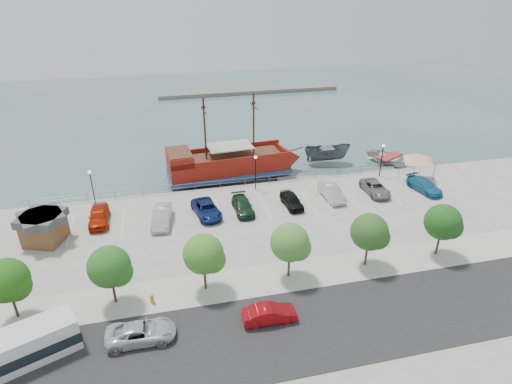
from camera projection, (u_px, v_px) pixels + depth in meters
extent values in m
plane|color=#3F5D5D|center=(269.00, 224.00, 45.39)|extent=(160.00, 160.00, 0.00)
cube|color=black|center=(326.00, 325.00, 31.06)|extent=(100.00, 8.00, 0.04)
cube|color=#B9B7A0|center=(300.00, 274.00, 36.26)|extent=(100.00, 4.00, 0.05)
cylinder|color=#5D5F61|center=(253.00, 177.00, 51.26)|extent=(50.00, 0.06, 0.06)
cylinder|color=#5D5F61|center=(253.00, 180.00, 51.44)|extent=(50.00, 0.06, 0.06)
cube|color=slate|center=(250.00, 91.00, 94.89)|extent=(40.00, 3.00, 0.80)
cube|color=maroon|center=(229.00, 166.00, 54.73)|extent=(15.56, 5.97, 2.47)
cube|color=navy|center=(229.00, 172.00, 55.09)|extent=(15.87, 6.27, 0.57)
cone|color=maroon|center=(290.00, 158.00, 57.00)|extent=(3.40, 4.80, 4.57)
cube|color=maroon|center=(179.00, 158.00, 52.18)|extent=(3.23, 4.97, 1.33)
cube|color=#54301D|center=(179.00, 152.00, 51.85)|extent=(3.01, 4.58, 0.11)
cube|color=#54301D|center=(232.00, 156.00, 54.27)|extent=(12.67, 5.17, 0.14)
cube|color=maroon|center=(224.00, 148.00, 55.94)|extent=(15.19, 1.41, 0.67)
cube|color=maroon|center=(233.00, 161.00, 52.07)|extent=(15.19, 1.41, 0.67)
cylinder|color=#382111|center=(254.00, 125.00, 53.29)|extent=(0.25, 0.25, 7.80)
cylinder|color=#382111|center=(205.00, 130.00, 51.61)|extent=(0.25, 0.25, 7.80)
cylinder|color=#382111|center=(254.00, 106.00, 52.20)|extent=(0.36, 2.86, 0.13)
cylinder|color=#382111|center=(204.00, 110.00, 50.52)|extent=(0.36, 2.86, 0.13)
cube|color=#BBB598|center=(230.00, 146.00, 53.56)|extent=(5.79, 4.05, 0.11)
cylinder|color=#382111|center=(295.00, 150.00, 56.66)|extent=(2.37, 0.34, 0.56)
imported|color=#4A505A|center=(327.00, 155.00, 59.44)|extent=(6.69, 3.35, 2.48)
imported|color=silver|center=(389.00, 159.00, 59.56)|extent=(7.18, 8.00, 1.36)
cube|color=slate|center=(136.00, 197.00, 50.47)|extent=(6.50, 3.86, 0.36)
cube|color=gray|center=(303.00, 180.00, 54.67)|extent=(6.75, 2.59, 0.38)
cube|color=slate|center=(373.00, 173.00, 56.64)|extent=(6.99, 2.78, 0.39)
cube|color=brown|center=(45.00, 231.00, 40.25)|extent=(4.05, 4.05, 2.31)
cube|color=#424144|center=(41.00, 218.00, 39.60)|extent=(4.59, 4.59, 0.74)
cylinder|color=slate|center=(400.00, 168.00, 52.97)|extent=(0.10, 0.10, 2.44)
cylinder|color=slate|center=(415.00, 164.00, 54.33)|extent=(0.10, 0.10, 2.44)
cylinder|color=slate|center=(418.00, 177.00, 50.80)|extent=(0.10, 0.10, 2.44)
cylinder|color=slate|center=(434.00, 171.00, 52.16)|extent=(0.10, 0.10, 2.44)
pyramid|color=white|center=(420.00, 154.00, 51.58)|extent=(5.91, 5.91, 1.00)
imported|color=silver|center=(141.00, 332.00, 29.52)|extent=(4.82, 2.28, 1.33)
imported|color=#A80C12|center=(270.00, 314.00, 31.15)|extent=(4.05, 1.51, 1.32)
cube|color=silver|center=(23.00, 347.00, 27.68)|extent=(7.09, 4.68, 2.40)
cube|color=black|center=(24.00, 349.00, 27.75)|extent=(7.22, 4.80, 0.77)
cylinder|color=#C88C05|center=(152.00, 300.00, 32.94)|extent=(0.27, 0.27, 0.67)
sphere|color=#C88C05|center=(152.00, 296.00, 32.78)|extent=(0.29, 0.29, 0.29)
cylinder|color=black|center=(93.00, 190.00, 46.00)|extent=(0.12, 0.12, 4.00)
sphere|color=#FFF2CC|center=(89.00, 172.00, 45.04)|extent=(0.36, 0.36, 0.36)
cylinder|color=black|center=(256.00, 174.00, 49.65)|extent=(0.12, 0.12, 4.00)
sphere|color=#FFF2CC|center=(256.00, 157.00, 48.69)|extent=(0.36, 0.36, 0.36)
cylinder|color=black|center=(381.00, 162.00, 52.90)|extent=(0.12, 0.12, 4.00)
sphere|color=#FFF2CC|center=(384.00, 146.00, 51.94)|extent=(0.36, 0.36, 0.36)
cylinder|color=#473321|center=(15.00, 305.00, 31.30)|extent=(0.20, 0.20, 2.20)
sphere|color=#225213|center=(6.00, 280.00, 30.25)|extent=(3.20, 3.20, 3.20)
sphere|color=#225213|center=(16.00, 286.00, 30.29)|extent=(2.20, 2.20, 2.20)
cylinder|color=#473321|center=(114.00, 291.00, 32.72)|extent=(0.20, 0.20, 2.20)
sphere|color=#26561B|center=(109.00, 267.00, 31.67)|extent=(3.20, 3.20, 3.20)
sphere|color=#26561B|center=(118.00, 272.00, 31.71)|extent=(2.20, 2.20, 2.20)
cylinder|color=#473321|center=(205.00, 278.00, 34.14)|extent=(0.20, 0.20, 2.20)
sphere|color=#387322|center=(203.00, 254.00, 33.09)|extent=(3.20, 3.20, 3.20)
sphere|color=#387322|center=(212.00, 259.00, 33.13)|extent=(2.20, 2.20, 2.20)
cylinder|color=#473321|center=(289.00, 266.00, 35.56)|extent=(0.20, 0.20, 2.20)
sphere|color=#3F752A|center=(290.00, 242.00, 34.51)|extent=(3.20, 3.20, 3.20)
sphere|color=#3F752A|center=(298.00, 248.00, 34.56)|extent=(2.20, 2.20, 2.20)
cylinder|color=#473321|center=(366.00, 254.00, 36.98)|extent=(0.20, 0.20, 2.20)
sphere|color=#29501E|center=(369.00, 232.00, 35.93)|extent=(3.20, 3.20, 3.20)
sphere|color=#29501E|center=(377.00, 237.00, 35.98)|extent=(2.20, 2.20, 2.20)
cylinder|color=#473321|center=(438.00, 244.00, 38.40)|extent=(0.20, 0.20, 2.20)
sphere|color=#1C4916|center=(443.00, 222.00, 37.35)|extent=(3.20, 3.20, 3.20)
sphere|color=#1C4916|center=(450.00, 227.00, 37.40)|extent=(2.20, 2.20, 2.20)
imported|color=#B62005|center=(99.00, 216.00, 43.45)|extent=(2.00, 4.78, 1.62)
imported|color=silver|center=(162.00, 216.00, 43.36)|extent=(2.36, 5.07, 1.61)
imported|color=navy|center=(207.00, 209.00, 44.87)|extent=(3.19, 5.32, 1.38)
imported|color=#17361D|center=(243.00, 206.00, 45.58)|extent=(1.99, 4.65, 1.34)
imported|color=black|center=(292.00, 200.00, 46.61)|extent=(1.95, 4.25, 1.41)
imported|color=silver|center=(331.00, 192.00, 48.24)|extent=(1.82, 4.75, 1.54)
imported|color=gray|center=(375.00, 188.00, 49.38)|extent=(2.27, 4.80, 1.33)
imported|color=teal|center=(424.00, 186.00, 49.86)|extent=(2.82, 5.06, 1.38)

